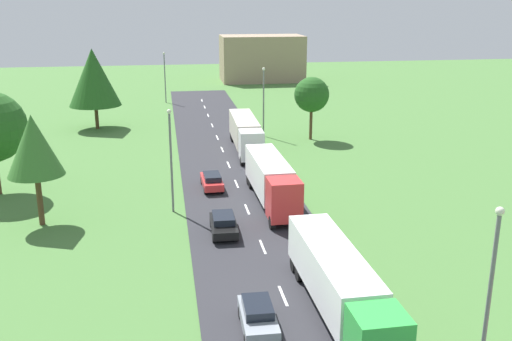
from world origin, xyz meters
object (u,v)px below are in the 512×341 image
Objects in this scene: lamppost_fourth at (165,75)px; distant_building at (262,58)px; car_second at (258,316)px; tree_birch at (312,95)px; truck_lead at (339,283)px; lamppost_lead at (489,299)px; truck_third at (245,133)px; car_third at (224,224)px; car_fourth at (212,181)px; lamppost_third at (264,99)px; tree_elm at (34,146)px; lamppost_second at (171,156)px; tree_oak at (94,77)px; truck_second at (271,179)px.

lamppost_fourth is 0.49× the size of distant_building.
car_second is 43.71m from tree_birch.
truck_lead is 94.06m from distant_building.
truck_third is at bearing 94.93° from lamppost_lead.
truck_third reaches higher than car_third.
car_third is 0.57× the size of tree_birch.
truck_lead is at bearing -83.10° from lamppost_fourth.
distant_building is (2.81, 52.52, -0.86)m from tree_birch.
tree_birch is 52.61m from distant_building.
car_fourth is 22.07m from lamppost_third.
tree_elm is 0.51× the size of distant_building.
lamppost_second is (-12.35, 25.57, -0.26)m from lamppost_lead.
tree_oak reaches higher than truck_third.
truck_lead is 43.54m from lamppost_third.
lamppost_second is (-8.22, -0.65, 2.53)m from truck_second.
lamppost_lead is (8.78, -20.25, 4.16)m from car_third.
lamppost_second reaches higher than car_third.
tree_elm is at bearing 128.88° from car_second.
lamppost_third is (-0.53, 50.95, -0.20)m from lamppost_lead.
truck_third reaches higher than car_second.
tree_birch is 36.36m from tree_elm.
lamppost_lead is at bearing -66.56° from car_third.
car_third is 0.26× the size of distant_building.
tree_oak reaches higher than tree_elm.
lamppost_third is 6.04m from tree_birch.
truck_lead is 20.02m from lamppost_second.
tree_oak is at bearing -124.79° from distant_building.
lamppost_lead is at bearing -89.41° from lamppost_third.
truck_second is at bearing 90.77° from truck_lead.
truck_second is 1.45× the size of tree_elm.
car_third is at bearing -71.64° from tree_oak.
truck_lead is 18.60m from truck_second.
car_third is at bearing -127.92° from truck_second.
lamppost_lead reaches higher than car_third.
lamppost_fourth is 0.79× the size of tree_oak.
lamppost_third reaches higher than tree_birch.
lamppost_third reaches higher than truck_lead.
tree_oak is (-21.57, 58.78, 1.83)m from lamppost_lead.
distant_building is (7.71, 100.93, -0.32)m from lamppost_lead.
car_third is at bearing -90.26° from car_fourth.
distant_building reaches higher than car_third.
lamppost_fourth is at bearing 113.93° from lamppost_third.
tree_oak is at bearing 108.36° from car_third.
truck_third is (0.33, 17.79, -0.03)m from truck_second.
car_fourth is (0.05, 10.60, 0.01)m from car_third.
car_fourth is 32.32m from lamppost_lead.
car_second is 19.36m from lamppost_second.
tree_birch is at bearing 41.43° from tree_elm.
tree_oak is at bearing 118.17° from truck_second.
distant_building is at bearing 78.44° from car_third.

